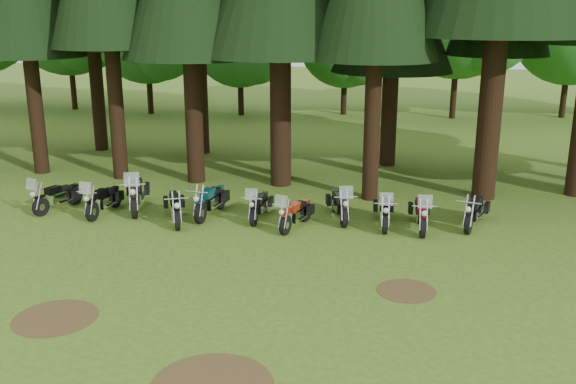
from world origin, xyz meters
The scene contains 19 objects.
ground centered at (0.00, 0.00, 0.00)m, with size 120.00×120.00×0.00m, color #42691D.
decid_1 centered at (-15.99, 25.76, 5.83)m, with size 7.91×7.69×9.88m.
decid_2 centered at (-10.43, 24.78, 4.95)m, with size 6.72×6.53×8.40m.
decid_3 centered at (-4.71, 25.13, 4.51)m, with size 6.12×5.95×7.65m.
decid_4 centered at (1.58, 26.32, 4.37)m, with size 5.93×5.76×7.41m.
decid_5 centered at (8.29, 25.71, 6.23)m, with size 8.45×8.21×10.56m.
dirt_patch_0 centered at (-3.00, -2.00, 0.01)m, with size 1.80×1.80×0.01m, color #4C3D1E.
dirt_patch_1 centered at (4.50, 0.50, 0.01)m, with size 1.40×1.40×0.01m, color #4C3D1E.
motorcycle_0 centered at (-6.67, 5.20, 0.44)m, with size 0.95×2.03×1.31m.
motorcycle_1 centered at (-4.99, 5.01, 0.45)m, with size 0.49×2.13×1.33m.
motorcycle_2 centered at (-4.10, 5.58, 0.53)m, with size 1.01×2.48×1.58m.
motorcycle_3 centered at (-2.46, 4.60, 0.46)m, with size 0.95×2.09×0.90m.
motorcycle_4 centered at (-1.55, 5.37, 0.47)m, with size 0.46×2.25×0.92m.
motorcycle_5 centered at (0.06, 5.25, 0.42)m, with size 0.41×2.01×1.26m.
motorcycle_6 centered at (1.30, 4.60, 0.43)m, with size 0.87×2.00×1.28m.
motorcycle_7 centered at (2.55, 5.59, 0.46)m, with size 0.80×2.17×1.37m.
motorcycle_8 centered at (3.94, 5.17, 0.45)m, with size 0.41×2.12×1.34m.
motorcycle_9 centered at (5.02, 5.02, 0.46)m, with size 0.41×2.17×1.37m.
motorcycle_10 centered at (6.65, 5.54, 0.45)m, with size 0.82×2.09×0.88m.
Camera 1 is at (3.79, -13.60, 6.40)m, focal length 40.00 mm.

